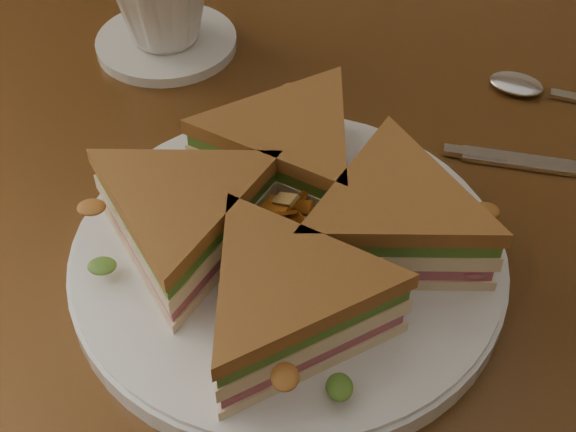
# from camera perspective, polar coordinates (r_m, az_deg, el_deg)

# --- Properties ---
(table) EXTENTS (1.20, 0.80, 0.75)m
(table) POSITION_cam_1_polar(r_m,az_deg,el_deg) (0.70, 6.26, -3.85)
(table) COLOR #3A210D
(table) RESTS_ON ground
(plate) EXTENTS (0.30, 0.30, 0.02)m
(plate) POSITION_cam_1_polar(r_m,az_deg,el_deg) (0.56, 0.00, -3.02)
(plate) COLOR white
(plate) RESTS_ON table
(sandwich_wedges) EXTENTS (0.33, 0.33, 0.06)m
(sandwich_wedges) POSITION_cam_1_polar(r_m,az_deg,el_deg) (0.53, 0.00, -0.38)
(sandwich_wedges) COLOR #FFE7BC
(sandwich_wedges) RESTS_ON plate
(crisps_mound) EXTENTS (0.09, 0.09, 0.05)m
(crisps_mound) POSITION_cam_1_polar(r_m,az_deg,el_deg) (0.54, 0.00, -0.68)
(crisps_mound) COLOR #B45D17
(crisps_mound) RESTS_ON plate
(spoon) EXTENTS (0.18, 0.04, 0.01)m
(spoon) POSITION_cam_1_polar(r_m,az_deg,el_deg) (0.75, 17.64, 8.52)
(spoon) COLOR silver
(spoon) RESTS_ON table
(knife) EXTENTS (0.21, 0.06, 0.00)m
(knife) POSITION_cam_1_polar(r_m,az_deg,el_deg) (0.67, 19.46, 3.17)
(knife) COLOR silver
(knife) RESTS_ON table
(saucer) EXTENTS (0.13, 0.13, 0.01)m
(saucer) POSITION_cam_1_polar(r_m,az_deg,el_deg) (0.78, -8.63, 12.11)
(saucer) COLOR white
(saucer) RESTS_ON table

